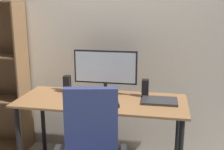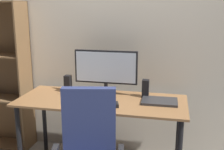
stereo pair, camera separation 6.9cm
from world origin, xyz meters
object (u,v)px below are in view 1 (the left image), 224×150
object	(u,v)px
laptop	(160,101)
coffee_mug	(106,96)
keyboard	(93,104)
mouse	(116,105)
speaker_left	(67,84)
speaker_right	(145,88)
desk	(102,109)
monitor	(105,69)

from	to	relation	value
laptop	coffee_mug	bearing A→B (deg)	-172.88
keyboard	mouse	xyz separation A→B (m)	(0.20, 0.01, 0.01)
speaker_left	speaker_right	world-z (taller)	same
desk	coffee_mug	size ratio (longest dim) A/B	15.68
keyboard	coffee_mug	size ratio (longest dim) A/B	2.90
monitor	laptop	distance (m)	0.60
monitor	laptop	bearing A→B (deg)	-14.70
desk	monitor	distance (m)	0.39
speaker_right	mouse	bearing A→B (deg)	-125.66
monitor	mouse	distance (m)	0.44
desk	mouse	bearing A→B (deg)	-42.44
laptop	speaker_right	bearing A→B (deg)	136.18
coffee_mug	laptop	size ratio (longest dim) A/B	0.31
desk	speaker_right	distance (m)	0.46
desk	coffee_mug	bearing A→B (deg)	-28.97
mouse	monitor	bearing A→B (deg)	99.82
mouse	speaker_right	bearing A→B (deg)	37.60
desk	monitor	size ratio (longest dim) A/B	2.53
speaker_right	coffee_mug	bearing A→B (deg)	-149.37
monitor	keyboard	size ratio (longest dim) A/B	2.14
monitor	laptop	size ratio (longest dim) A/B	1.94
mouse	laptop	size ratio (longest dim) A/B	0.30
coffee_mug	speaker_right	distance (m)	0.40
monitor	laptop	xyz separation A→B (m)	(0.54, -0.14, -0.24)
keyboard	laptop	bearing A→B (deg)	21.75
coffee_mug	keyboard	bearing A→B (deg)	-124.67
desk	keyboard	xyz separation A→B (m)	(-0.04, -0.16, 0.10)
mouse	keyboard	bearing A→B (deg)	166.32
desk	speaker_left	world-z (taller)	speaker_left
mouse	coffee_mug	world-z (taller)	coffee_mug
laptop	desk	bearing A→B (deg)	-176.76
desk	speaker_right	world-z (taller)	speaker_right
desk	speaker_left	bearing A→B (deg)	156.53
keyboard	speaker_left	distance (m)	0.49
coffee_mug	speaker_right	bearing A→B (deg)	30.63
monitor	speaker_left	size ratio (longest dim) A/B	3.65
desk	monitor	bearing A→B (deg)	90.49
coffee_mug	laptop	distance (m)	0.49
desk	coffee_mug	world-z (taller)	coffee_mug
desk	laptop	world-z (taller)	laptop
speaker_left	laptop	bearing A→B (deg)	-8.13
coffee_mug	laptop	xyz separation A→B (m)	(0.48, 0.07, -0.04)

